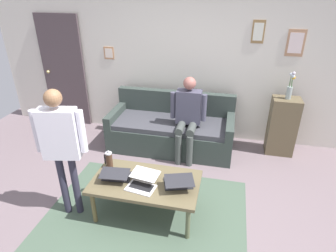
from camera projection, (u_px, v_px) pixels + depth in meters
The scene contains 14 objects.
ground_plane at pixel (158, 214), 3.42m from camera, with size 7.68×7.68×0.00m, color slate.
area_rug at pixel (144, 218), 3.37m from camera, with size 2.36×1.88×0.01m, color #455847.
back_wall at pixel (190, 60), 4.73m from camera, with size 7.04×0.11×2.70m.
interior_door at pixel (64, 72), 5.26m from camera, with size 0.82×0.09×2.05m.
couch at pixel (172, 130), 4.74m from camera, with size 2.00×0.85×0.88m.
coffee_table at pixel (146, 184), 3.27m from camera, with size 1.23×0.69×0.47m.
laptop_left at pixel (116, 175), 3.27m from camera, with size 0.36×0.32×0.13m.
laptop_center at pixel (178, 182), 3.15m from camera, with size 0.40×0.41×0.14m.
laptop_right at pixel (142, 183), 3.14m from camera, with size 0.36×0.37×0.13m.
french_press at pixel (109, 160), 3.44m from camera, with size 0.10×0.08×0.24m.
side_shelf at pixel (282, 126), 4.50m from camera, with size 0.42×0.32×0.94m.
flower_vase at pixel (290, 88), 4.20m from camera, with size 0.09×0.09×0.43m.
person_standing at pixel (61, 140), 3.02m from camera, with size 0.56×0.25×1.57m.
person_seated at pixel (188, 114), 4.29m from camera, with size 0.55×0.51×1.28m.
Camera 1 is at (-0.69, 2.48, 2.49)m, focal length 30.32 mm.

